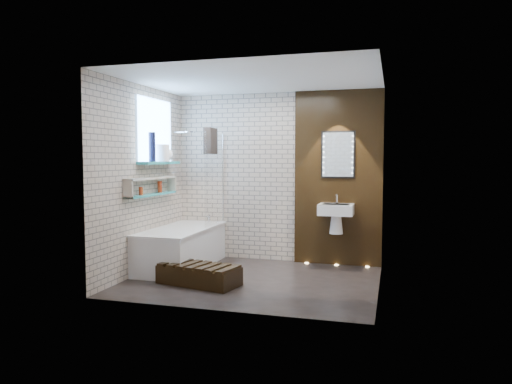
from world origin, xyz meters
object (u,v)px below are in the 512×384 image
(bathtub, at_px, (181,247))
(walnut_step, at_px, (199,275))
(led_mirror, at_px, (338,155))
(bath_screen, at_px, (214,179))
(washbasin, at_px, (336,214))

(bathtub, xyz_separation_m, walnut_step, (0.62, -0.83, -0.18))
(led_mirror, height_order, walnut_step, led_mirror)
(bath_screen, xyz_separation_m, walnut_step, (0.27, -1.27, -1.17))
(washbasin, bearing_deg, bathtub, -163.99)
(bathtub, relative_size, bath_screen, 1.24)
(bathtub, xyz_separation_m, washbasin, (2.17, 0.62, 0.50))
(bath_screen, xyz_separation_m, washbasin, (1.82, 0.18, -0.49))
(washbasin, xyz_separation_m, walnut_step, (-1.55, -1.46, -0.67))
(bathtub, xyz_separation_m, bath_screen, (0.35, 0.44, 0.99))
(led_mirror, bearing_deg, bath_screen, -169.34)
(bath_screen, bearing_deg, bathtub, -128.90)
(washbasin, relative_size, led_mirror, 0.83)
(washbasin, bearing_deg, bath_screen, -174.22)
(led_mirror, relative_size, walnut_step, 0.68)
(bath_screen, distance_m, walnut_step, 1.75)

